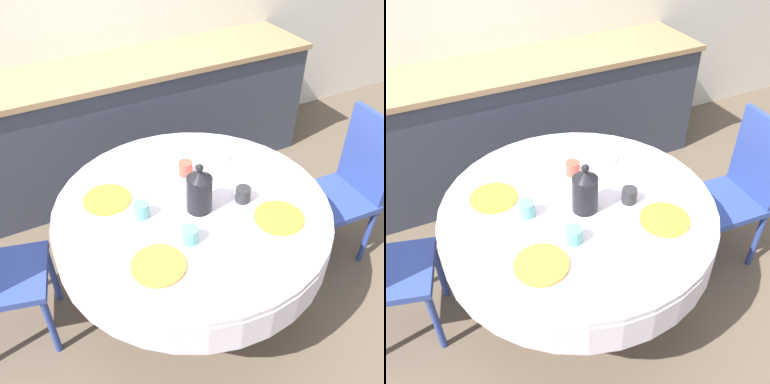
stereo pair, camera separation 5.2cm
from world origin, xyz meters
TOP-DOWN VIEW (x-y plane):
  - ground_plane at (0.00, 0.00)m, footprint 12.00×12.00m
  - wall_back at (0.00, 1.70)m, footprint 7.00×0.05m
  - kitchen_counter at (0.00, 1.37)m, footprint 3.24×0.64m
  - dining_table at (0.00, 0.00)m, footprint 1.40×1.40m
  - chair_left at (1.04, -0.07)m, footprint 0.42×0.42m
  - plate_near_left at (-0.32, -0.29)m, footprint 0.24×0.24m
  - cup_near_left at (-0.13, -0.22)m, footprint 0.08×0.08m
  - plate_near_right at (0.32, -0.29)m, footprint 0.24×0.24m
  - cup_near_right at (0.24, -0.09)m, footprint 0.08×0.08m
  - plate_far_left at (-0.37, 0.23)m, footprint 0.24×0.24m
  - cup_far_left at (-0.26, 0.04)m, footprint 0.08×0.08m
  - plate_far_right at (0.28, 0.33)m, footprint 0.24×0.24m
  - cup_far_right at (0.09, 0.24)m, footprint 0.08×0.08m
  - coffee_carafe at (0.02, -0.04)m, footprint 0.13×0.13m

SIDE VIEW (x-z plane):
  - ground_plane at x=0.00m, z-range 0.00..0.00m
  - kitchen_counter at x=0.00m, z-range 0.00..0.95m
  - chair_left at x=1.04m, z-range 0.05..1.04m
  - dining_table at x=0.00m, z-range 0.25..1.00m
  - plate_near_left at x=-0.32m, z-range 0.75..0.76m
  - plate_near_right at x=0.32m, z-range 0.75..0.76m
  - plate_far_left at x=-0.37m, z-range 0.75..0.76m
  - plate_far_right at x=0.28m, z-range 0.75..0.76m
  - cup_near_left at x=-0.13m, z-range 0.75..0.82m
  - cup_near_right at x=0.24m, z-range 0.75..0.82m
  - cup_far_left at x=-0.26m, z-range 0.75..0.82m
  - cup_far_right at x=0.09m, z-range 0.75..0.82m
  - coffee_carafe at x=0.02m, z-range 0.73..0.99m
  - wall_back at x=0.00m, z-range 0.00..2.60m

